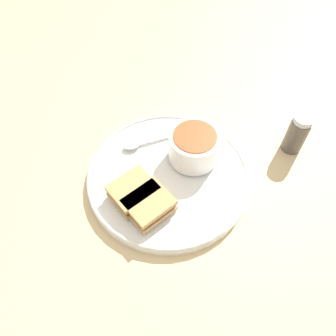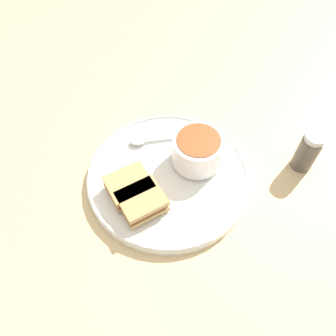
# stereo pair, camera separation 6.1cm
# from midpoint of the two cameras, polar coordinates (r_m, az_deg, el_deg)

# --- Properties ---
(ground_plane) EXTENTS (2.40, 2.40, 0.00)m
(ground_plane) POSITION_cam_midpoint_polar(r_m,az_deg,el_deg) (0.64, -2.72, -2.18)
(ground_plane) COLOR #D1B27F
(plate) EXTENTS (0.31, 0.31, 0.02)m
(plate) POSITION_cam_midpoint_polar(r_m,az_deg,el_deg) (0.63, -2.76, -1.61)
(plate) COLOR white
(plate) RESTS_ON ground_plane
(soup_bowl) EXTENTS (0.10, 0.10, 0.06)m
(soup_bowl) POSITION_cam_midpoint_polar(r_m,az_deg,el_deg) (0.62, 1.91, 3.49)
(soup_bowl) COLOR white
(soup_bowl) RESTS_ON plate
(spoon) EXTENTS (0.12, 0.05, 0.01)m
(spoon) POSITION_cam_midpoint_polar(r_m,az_deg,el_deg) (0.67, -8.21, 3.95)
(spoon) COLOR silver
(spoon) RESTS_ON plate
(sandwich_half_near) EXTENTS (0.08, 0.07, 0.03)m
(sandwich_half_near) POSITION_cam_midpoint_polar(r_m,az_deg,el_deg) (0.59, -9.26, -4.01)
(sandwich_half_near) COLOR tan
(sandwich_half_near) RESTS_ON plate
(sandwich_half_far) EXTENTS (0.08, 0.07, 0.03)m
(sandwich_half_far) POSITION_cam_midpoint_polar(r_m,az_deg,el_deg) (0.57, -6.39, -6.64)
(sandwich_half_far) COLOR tan
(sandwich_half_far) RESTS_ON plate
(salt_shaker) EXTENTS (0.04, 0.04, 0.09)m
(salt_shaker) POSITION_cam_midpoint_polar(r_m,az_deg,el_deg) (0.70, 19.24, 5.51)
(salt_shaker) COLOR #4C4742
(salt_shaker) RESTS_ON ground_plane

